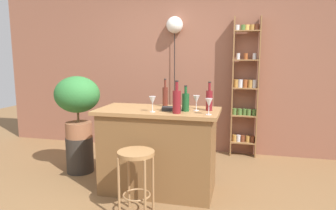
% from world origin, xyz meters
% --- Properties ---
extents(ground, '(12.00, 12.00, 0.00)m').
position_xyz_m(ground, '(0.00, 0.00, 0.00)').
color(ground, brown).
extents(back_wall, '(6.40, 0.10, 2.80)m').
position_xyz_m(back_wall, '(0.00, 1.95, 1.40)').
color(back_wall, '#8C5642').
rests_on(back_wall, ground).
extents(kitchen_counter, '(1.34, 0.67, 0.94)m').
position_xyz_m(kitchen_counter, '(0.00, 0.30, 0.47)').
color(kitchen_counter, brown).
rests_on(kitchen_counter, ground).
extents(bar_stool, '(0.35, 0.35, 0.64)m').
position_xyz_m(bar_stool, '(-0.05, -0.29, 0.48)').
color(bar_stool, '#997047').
rests_on(bar_stool, ground).
extents(spice_shelf, '(0.39, 0.16, 2.09)m').
position_xyz_m(spice_shelf, '(0.93, 1.80, 1.03)').
color(spice_shelf, olive).
rests_on(spice_shelf, ground).
extents(plant_stool, '(0.35, 0.35, 0.47)m').
position_xyz_m(plant_stool, '(-1.16, 0.61, 0.23)').
color(plant_stool, '#2D2823').
rests_on(plant_stool, ground).
extents(potted_plant, '(0.59, 0.53, 0.80)m').
position_xyz_m(potted_plant, '(-1.16, 0.61, 0.97)').
color(potted_plant, '#935B3D').
rests_on(potted_plant, plant_stool).
extents(bottle_wine_red, '(0.08, 0.08, 0.33)m').
position_xyz_m(bottle_wine_red, '(0.25, 0.11, 1.06)').
color(bottle_wine_red, maroon).
rests_on(bottle_wine_red, kitchen_counter).
extents(bottle_sauce_amber, '(0.06, 0.06, 0.32)m').
position_xyz_m(bottle_sauce_amber, '(0.03, 0.51, 1.06)').
color(bottle_sauce_amber, '#5B2319').
rests_on(bottle_sauce_amber, kitchen_counter).
extents(bottle_vinegar, '(0.07, 0.07, 0.31)m').
position_xyz_m(bottle_vinegar, '(0.55, 0.35, 1.05)').
color(bottle_vinegar, maroon).
rests_on(bottle_vinegar, kitchen_counter).
extents(bottle_soda_blue, '(0.08, 0.08, 0.27)m').
position_xyz_m(bottle_soda_blue, '(0.31, 0.25, 1.04)').
color(bottle_soda_blue, '#194C23').
rests_on(bottle_soda_blue, kitchen_counter).
extents(wine_glass_left, '(0.07, 0.07, 0.16)m').
position_xyz_m(wine_glass_left, '(0.42, 0.31, 1.05)').
color(wine_glass_left, silver).
rests_on(wine_glass_left, kitchen_counter).
extents(wine_glass_center, '(0.07, 0.07, 0.16)m').
position_xyz_m(wine_glass_center, '(0.57, 0.11, 1.05)').
color(wine_glass_center, silver).
rests_on(wine_glass_center, kitchen_counter).
extents(wine_glass_right, '(0.07, 0.07, 0.16)m').
position_xyz_m(wine_glass_right, '(-0.01, 0.13, 1.05)').
color(wine_glass_right, silver).
rests_on(wine_glass_right, kitchen_counter).
extents(cookbook, '(0.24, 0.19, 0.03)m').
position_xyz_m(cookbook, '(0.16, 0.27, 0.96)').
color(cookbook, black).
rests_on(cookbook, kitchen_counter).
extents(pendant_globe_light, '(0.26, 0.26, 2.12)m').
position_xyz_m(pendant_globe_light, '(-0.16, 1.84, 1.98)').
color(pendant_globe_light, black).
rests_on(pendant_globe_light, ground).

